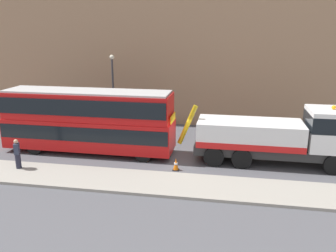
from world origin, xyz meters
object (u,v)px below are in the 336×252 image
at_px(recovery_tow_truck, 280,135).
at_px(traffic_cone_near_bus, 176,165).
at_px(pedestrian_onlooker, 17,154).
at_px(double_decker_bus, 88,119).
at_px(street_lamp, 113,85).

xyz_separation_m(recovery_tow_truck, traffic_cone_near_bus, (-5.87, -2.08, -1.42)).
bearing_deg(pedestrian_onlooker, recovery_tow_truck, -8.28).
distance_m(recovery_tow_truck, double_decker_bus, 11.91).
bearing_deg(recovery_tow_truck, double_decker_bus, -179.61).
bearing_deg(pedestrian_onlooker, double_decker_bus, 30.95).
bearing_deg(traffic_cone_near_bus, pedestrian_onlooker, -169.59).
bearing_deg(double_decker_bus, traffic_cone_near_bus, -18.66).
xyz_separation_m(pedestrian_onlooker, traffic_cone_near_bus, (8.78, 1.61, -0.64)).
xyz_separation_m(double_decker_bus, traffic_cone_near_bus, (6.03, -2.08, -1.89)).
relative_size(pedestrian_onlooker, street_lamp, 0.29).
height_order(recovery_tow_truck, double_decker_bus, double_decker_bus).
height_order(traffic_cone_near_bus, street_lamp, street_lamp).
bearing_deg(street_lamp, pedestrian_onlooker, -103.77).
distance_m(traffic_cone_near_bus, street_lamp, 10.82).
height_order(pedestrian_onlooker, street_lamp, street_lamp).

